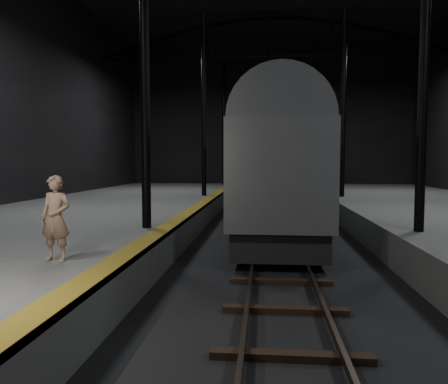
# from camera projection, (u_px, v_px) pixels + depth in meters

# --- Properties ---
(ground) EXTENTS (44.00, 44.00, 0.00)m
(ground) POSITION_uv_depth(u_px,v_px,m) (275.00, 239.00, 16.32)
(ground) COLOR black
(ground) RESTS_ON ground
(platform_left) EXTENTS (9.00, 43.80, 1.00)m
(platform_left) POSITION_uv_depth(u_px,v_px,m) (82.00, 223.00, 16.98)
(platform_left) COLOR #525250
(platform_left) RESTS_ON ground
(tactile_strip) EXTENTS (0.50, 43.80, 0.01)m
(tactile_strip) POSITION_uv_depth(u_px,v_px,m) (189.00, 212.00, 16.55)
(tactile_strip) COLOR olive
(tactile_strip) RESTS_ON platform_left
(track) EXTENTS (2.40, 43.00, 0.24)m
(track) POSITION_uv_depth(u_px,v_px,m) (275.00, 238.00, 16.31)
(track) COLOR #3F3328
(track) RESTS_ON ground
(train) EXTENTS (2.99, 19.95, 5.33)m
(train) POSITION_uv_depth(u_px,v_px,m) (273.00, 160.00, 20.80)
(train) COLOR #929599
(train) RESTS_ON ground
(woman) EXTENTS (0.64, 0.46, 1.65)m
(woman) POSITION_uv_depth(u_px,v_px,m) (56.00, 218.00, 8.34)
(woman) COLOR #9F7D61
(woman) RESTS_ON platform_left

